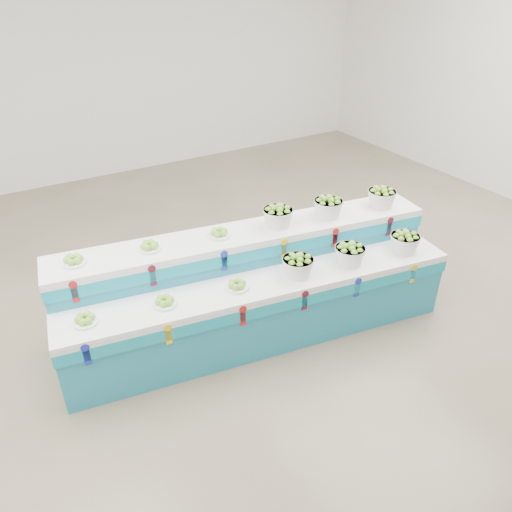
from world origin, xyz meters
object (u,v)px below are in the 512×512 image
at_px(display_stand, 256,287).
at_px(basket_lower_left, 298,265).
at_px(plate_upper_mid, 149,245).
at_px(basket_upper_right, 382,197).

bearing_deg(display_stand, basket_lower_left, -35.82).
bearing_deg(plate_upper_mid, basket_lower_left, -29.25).
distance_m(basket_lower_left, basket_upper_right, 1.34).
bearing_deg(basket_lower_left, display_stand, 135.28).
distance_m(basket_lower_left, plate_upper_mid, 1.38).
height_order(display_stand, basket_upper_right, basket_upper_right).
bearing_deg(basket_lower_left, plate_upper_mid, 150.75).
relative_size(display_stand, basket_upper_right, 12.88).
bearing_deg(basket_lower_left, basket_upper_right, 12.47).
distance_m(display_stand, basket_lower_left, 0.51).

